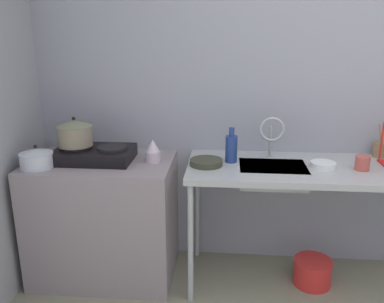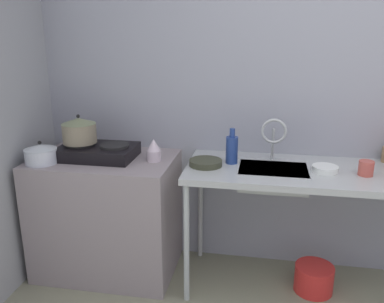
{
  "view_description": "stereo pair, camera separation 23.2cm",
  "coord_description": "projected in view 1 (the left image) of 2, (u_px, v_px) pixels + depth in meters",
  "views": [
    {
      "loc": [
        -0.86,
        -1.18,
        1.67
      ],
      "look_at": [
        -1.08,
        1.31,
        0.92
      ],
      "focal_mm": 37.71,
      "sensor_mm": 36.0,
      "label": 1
    },
    {
      "loc": [
        -0.63,
        -1.15,
        1.67
      ],
      "look_at": [
        -1.08,
        1.31,
        0.92
      ],
      "focal_mm": 37.71,
      "sensor_mm": 36.0,
      "label": 2
    }
  ],
  "objects": [
    {
      "name": "utensil_jar",
      "position": [
        379.0,
        149.0,
        2.76
      ],
      "size": [
        0.09,
        0.09,
        0.23
      ],
      "color": "olive",
      "rests_on": "counter_sink"
    },
    {
      "name": "stove",
      "position": [
        94.0,
        154.0,
        2.68
      ],
      "size": [
        0.51,
        0.34,
        0.1
      ],
      "color": "black",
      "rests_on": "counter_concrete"
    },
    {
      "name": "pot_on_left_burner",
      "position": [
        75.0,
        133.0,
        2.65
      ],
      "size": [
        0.23,
        0.23,
        0.19
      ],
      "color": "gray",
      "rests_on": "stove"
    },
    {
      "name": "faucet",
      "position": [
        272.0,
        131.0,
        2.64
      ],
      "size": [
        0.17,
        0.09,
        0.3
      ],
      "color": "#A9B0AF",
      "rests_on": "counter_sink"
    },
    {
      "name": "cup_by_rack",
      "position": [
        362.0,
        163.0,
        2.49
      ],
      "size": [
        0.09,
        0.09,
        0.09
      ],
      "primitive_type": "cylinder",
      "color": "#B95145",
      "rests_on": "counter_sink"
    },
    {
      "name": "small_bowl_on_drainboard",
      "position": [
        323.0,
        165.0,
        2.54
      ],
      "size": [
        0.16,
        0.16,
        0.04
      ],
      "primitive_type": "cylinder",
      "color": "white",
      "rests_on": "counter_sink"
    },
    {
      "name": "bottle_by_sink",
      "position": [
        231.0,
        148.0,
        2.63
      ],
      "size": [
        0.08,
        0.08,
        0.23
      ],
      "color": "navy",
      "rests_on": "counter_sink"
    },
    {
      "name": "frying_pan",
      "position": [
        206.0,
        162.0,
        2.59
      ],
      "size": [
        0.21,
        0.21,
        0.04
      ],
      "primitive_type": "cylinder",
      "color": "#363928",
      "rests_on": "counter_sink"
    },
    {
      "name": "pot_beside_stove",
      "position": [
        36.0,
        158.0,
        2.53
      ],
      "size": [
        0.21,
        0.21,
        0.15
      ],
      "color": "silver",
      "rests_on": "counter_concrete"
    },
    {
      "name": "bucket_on_floor",
      "position": [
        312.0,
        272.0,
        2.76
      ],
      "size": [
        0.25,
        0.25,
        0.18
      ],
      "primitive_type": "cylinder",
      "color": "red",
      "rests_on": "ground"
    },
    {
      "name": "sink_basin",
      "position": [
        272.0,
        175.0,
        2.6
      ],
      "size": [
        0.43,
        0.3,
        0.12
      ],
      "primitive_type": "cube",
      "color": "#A9B0AF",
      "rests_on": "counter_sink"
    },
    {
      "name": "percolator",
      "position": [
        153.0,
        151.0,
        2.64
      ],
      "size": [
        0.1,
        0.1,
        0.15
      ],
      "color": "silver",
      "rests_on": "counter_concrete"
    },
    {
      "name": "counter_concrete",
      "position": [
        105.0,
        218.0,
        2.81
      ],
      "size": [
        0.95,
        0.63,
        0.84
      ],
      "primitive_type": "cube",
      "color": "gray",
      "rests_on": "ground"
    },
    {
      "name": "wall_back",
      "position": [
        353.0,
        85.0,
        2.76
      ],
      "size": [
        5.23,
        0.1,
        2.63
      ],
      "primitive_type": "cube",
      "color": "#9296A1",
      "rests_on": "ground"
    },
    {
      "name": "counter_sink",
      "position": [
        314.0,
        175.0,
        2.59
      ],
      "size": [
        1.63,
        0.63,
        0.84
      ],
      "color": "#A9B0AF",
      "rests_on": "ground"
    }
  ]
}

